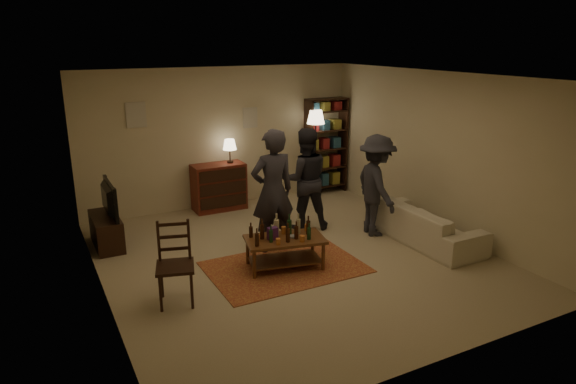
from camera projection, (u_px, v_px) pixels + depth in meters
floor at (295, 257)px, 7.82m from camera, size 6.00×6.00×0.00m
room_shell at (188, 116)px, 9.54m from camera, size 6.00×6.00×6.00m
rug at (285, 267)px, 7.47m from camera, size 2.20×1.50×0.01m
coffee_table at (284, 241)px, 7.36m from camera, size 1.23×0.84×0.80m
dining_chair at (175, 260)px, 6.38m from camera, size 0.57×0.57×1.06m
tv_stand at (106, 223)px, 8.15m from camera, size 0.40×1.00×1.06m
dresser at (219, 186)px, 9.90m from camera, size 1.00×0.50×1.36m
bookshelf at (326, 145)px, 10.88m from camera, size 0.90×0.34×2.02m
floor_lamp at (316, 123)px, 10.48m from camera, size 0.36×0.36×1.81m
sofa at (425, 224)px, 8.37m from camera, size 0.81×2.08×0.61m
person_left at (273, 191)px, 7.83m from camera, size 0.71×0.47×1.93m
person_right at (305, 179)px, 8.80m from camera, size 1.02×0.90×1.77m
person_by_sofa at (376, 186)px, 8.53m from camera, size 0.84×1.21×1.71m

